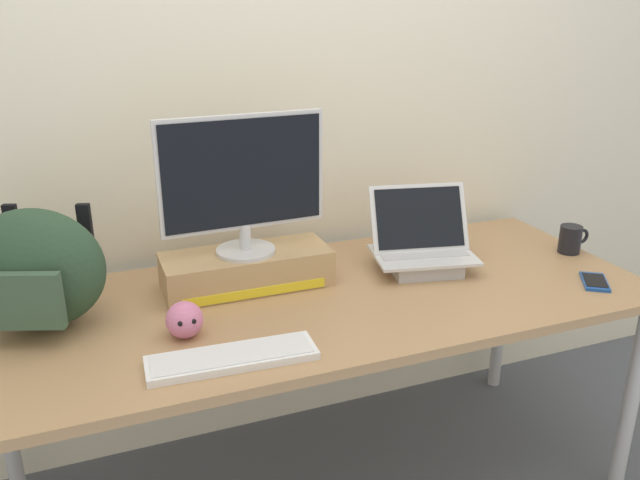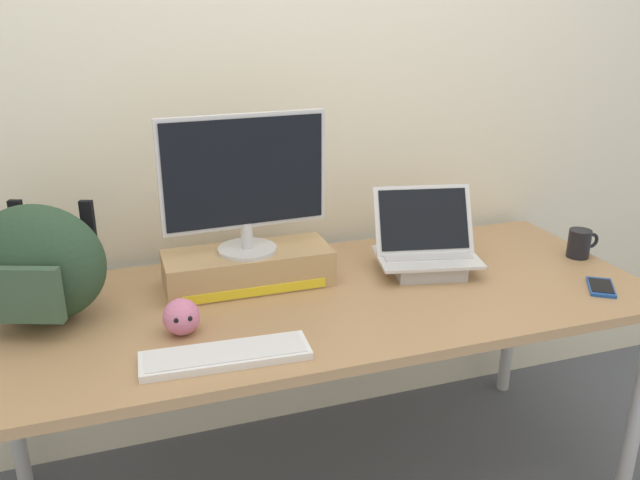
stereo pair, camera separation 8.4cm
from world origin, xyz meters
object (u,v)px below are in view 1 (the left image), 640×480
object	(u,v)px
coffee_mug	(571,239)
messenger_backpack	(35,270)
cell_phone	(595,282)
toner_box_yellow	(247,269)
plush_toy	(184,320)
external_keyboard	(232,357)
desktop_monitor	(243,182)
open_laptop	(422,253)

from	to	relation	value
coffee_mug	messenger_backpack	bearing A→B (deg)	177.31
cell_phone	toner_box_yellow	bearing A→B (deg)	-166.49
messenger_backpack	plush_toy	size ratio (longest dim) A/B	4.26
coffee_mug	external_keyboard	bearing A→B (deg)	-167.33
toner_box_yellow	plush_toy	xyz separation A→B (m)	(-0.24, -0.26, -0.01)
desktop_monitor	cell_phone	world-z (taller)	desktop_monitor
external_keyboard	cell_phone	xyz separation A→B (m)	(1.19, 0.05, -0.01)
desktop_monitor	open_laptop	world-z (taller)	desktop_monitor
desktop_monitor	external_keyboard	xyz separation A→B (m)	(-0.16, -0.43, -0.33)
external_keyboard	open_laptop	bearing A→B (deg)	28.84
open_laptop	plush_toy	distance (m)	0.84
external_keyboard	desktop_monitor	bearing A→B (deg)	73.15
desktop_monitor	messenger_backpack	bearing A→B (deg)	-177.45
desktop_monitor	coffee_mug	size ratio (longest dim) A/B	4.28
desktop_monitor	plush_toy	bearing A→B (deg)	-135.57
external_keyboard	messenger_backpack	world-z (taller)	messenger_backpack
messenger_backpack	cell_phone	world-z (taller)	messenger_backpack
plush_toy	cell_phone	bearing A→B (deg)	-5.54
external_keyboard	plush_toy	distance (m)	0.19
toner_box_yellow	coffee_mug	size ratio (longest dim) A/B	4.37
external_keyboard	coffee_mug	world-z (taller)	coffee_mug
desktop_monitor	external_keyboard	distance (m)	0.56
coffee_mug	plush_toy	xyz separation A→B (m)	(-1.39, -0.12, 0.00)
toner_box_yellow	open_laptop	xyz separation A→B (m)	(0.58, -0.07, -0.00)
coffee_mug	cell_phone	size ratio (longest dim) A/B	0.77
toner_box_yellow	open_laptop	size ratio (longest dim) A/B	1.40
toner_box_yellow	cell_phone	size ratio (longest dim) A/B	3.35
messenger_backpack	cell_phone	bearing A→B (deg)	8.56
messenger_backpack	toner_box_yellow	bearing A→B (deg)	25.11
desktop_monitor	coffee_mug	xyz separation A→B (m)	(1.15, -0.13, -0.29)
cell_phone	plush_toy	bearing A→B (deg)	-151.77
desktop_monitor	open_laptop	bearing A→B (deg)	-9.50
open_laptop	messenger_backpack	bearing A→B (deg)	-169.06
messenger_backpack	external_keyboard	bearing A→B (deg)	-20.59
coffee_mug	cell_phone	world-z (taller)	coffee_mug
toner_box_yellow	messenger_backpack	bearing A→B (deg)	-174.87
desktop_monitor	open_laptop	size ratio (longest dim) A/B	1.37
coffee_mug	cell_phone	distance (m)	0.27
coffee_mug	plush_toy	distance (m)	1.39
open_laptop	cell_phone	world-z (taller)	open_laptop
open_laptop	messenger_backpack	xyz separation A→B (m)	(-1.17, 0.02, 0.11)
toner_box_yellow	desktop_monitor	bearing A→B (deg)	-86.62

